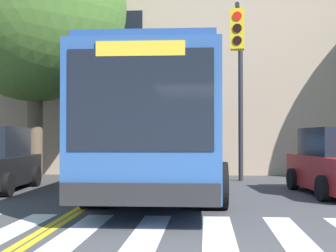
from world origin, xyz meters
The scene contains 8 objects.
crosswalk centered at (-0.08, 2.77, 0.00)m, with size 13.64×3.49×0.01m.
lane_line_yellow_inner centered at (-2.89, 16.77, 0.00)m, with size 0.12×36.00×0.01m, color gold.
lane_line_yellow_outer centered at (-2.73, 16.77, 0.00)m, with size 0.12×36.00×0.01m, color gold.
city_bus centered at (-1.31, 9.10, 1.79)m, with size 3.05×12.36×3.27m.
car_teal_behind_bus centered at (-2.33, 17.67, 0.83)m, with size 2.43×4.24×1.79m.
traffic_light_overhead centered at (0.84, 9.59, 3.56)m, with size 0.72×4.47×5.31m.
street_tree_curbside_small centered at (-5.86, 10.97, 5.84)m, with size 7.11×6.77×9.05m.
building_facade centered at (-3.09, 17.16, 5.37)m, with size 29.23×7.31×10.72m.
Camera 1 is at (-0.38, -4.38, 1.51)m, focal length 50.00 mm.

